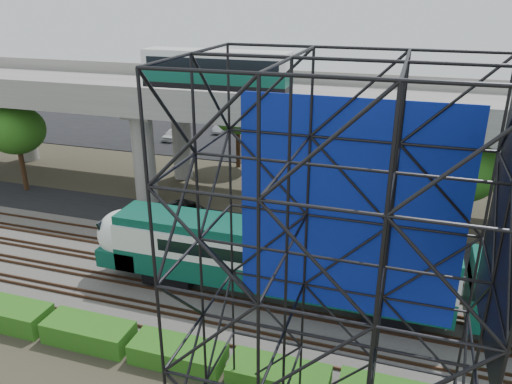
% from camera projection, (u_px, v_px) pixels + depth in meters
% --- Properties ---
extents(ground, '(140.00, 140.00, 0.00)m').
position_uv_depth(ground, '(196.00, 309.00, 28.21)').
color(ground, '#474233').
rests_on(ground, ground).
extents(ballast_bed, '(90.00, 12.00, 0.20)m').
position_uv_depth(ballast_bed, '(210.00, 288.00, 29.94)').
color(ballast_bed, slate).
rests_on(ballast_bed, ground).
extents(service_road, '(90.00, 5.00, 0.08)m').
position_uv_depth(service_road, '(253.00, 230.00, 37.48)').
color(service_road, black).
rests_on(service_road, ground).
extents(parking_lot, '(90.00, 18.00, 0.08)m').
position_uv_depth(parking_lot, '(315.00, 145.00, 58.25)').
color(parking_lot, black).
rests_on(parking_lot, ground).
extents(harbor_water, '(140.00, 40.00, 0.03)m').
position_uv_depth(harbor_water, '(343.00, 107.00, 77.70)').
color(harbor_water, slate).
rests_on(harbor_water, ground).
extents(rail_tracks, '(90.00, 9.52, 0.16)m').
position_uv_depth(rail_tracks, '(210.00, 286.00, 29.88)').
color(rail_tracks, '#472D1E').
rests_on(rail_tracks, ballast_bed).
extents(commuter_train, '(29.30, 3.06, 4.30)m').
position_uv_depth(commuter_train, '(313.00, 264.00, 27.15)').
color(commuter_train, black).
rests_on(commuter_train, rail_tracks).
extents(overpass, '(80.00, 12.00, 12.40)m').
position_uv_depth(overpass, '(270.00, 107.00, 39.39)').
color(overpass, '#9E9B93').
rests_on(overpass, ground).
extents(scaffold_tower, '(9.36, 6.36, 15.00)m').
position_uv_depth(scaffold_tower, '(332.00, 301.00, 15.93)').
color(scaffold_tower, black).
rests_on(scaffold_tower, ground).
extents(hedge_strip, '(34.60, 1.80, 1.20)m').
position_uv_depth(hedge_strip, '(178.00, 353.00, 23.92)').
color(hedge_strip, '#245C15').
rests_on(hedge_strip, ground).
extents(trees, '(40.94, 16.94, 7.69)m').
position_uv_depth(trees, '(221.00, 134.00, 41.74)').
color(trees, '#382314').
rests_on(trees, ground).
extents(suv, '(4.88, 3.62, 1.23)m').
position_uv_depth(suv, '(191.00, 211.00, 39.07)').
color(suv, black).
rests_on(suv, service_road).
extents(parked_cars, '(36.65, 9.59, 1.31)m').
position_uv_depth(parked_cars, '(325.00, 141.00, 57.40)').
color(parked_cars, silver).
rests_on(parked_cars, parking_lot).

